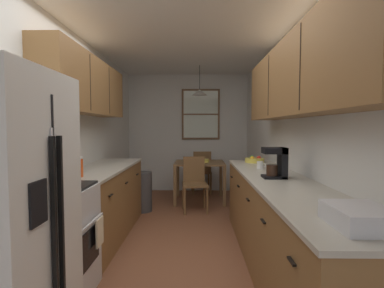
# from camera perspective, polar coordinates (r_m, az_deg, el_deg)

# --- Properties ---
(ground_plane) EXTENTS (12.00, 12.00, 0.00)m
(ground_plane) POSITION_cam_1_polar(r_m,az_deg,el_deg) (4.05, -1.96, -16.89)
(ground_plane) COLOR brown
(wall_left) EXTENTS (0.10, 9.00, 2.55)m
(wall_left) POSITION_cam_1_polar(r_m,az_deg,el_deg) (4.11, -21.18, 1.34)
(wall_left) COLOR silver
(wall_left) RESTS_ON ground
(wall_right) EXTENTS (0.10, 9.00, 2.55)m
(wall_right) POSITION_cam_1_polar(r_m,az_deg,el_deg) (3.98, 17.83, 1.35)
(wall_right) COLOR silver
(wall_right) RESTS_ON ground
(wall_back) EXTENTS (4.40, 0.10, 2.55)m
(wall_back) POSITION_cam_1_polar(r_m,az_deg,el_deg) (6.46, -0.81, 2.17)
(wall_back) COLOR silver
(wall_back) RESTS_ON ground
(ceiling_slab) EXTENTS (4.40, 9.00, 0.08)m
(ceiling_slab) POSITION_cam_1_polar(r_m,az_deg,el_deg) (3.99, -2.04, 20.66)
(ceiling_slab) COLOR white
(stove_range) EXTENTS (0.66, 0.64, 1.10)m
(stove_range) POSITION_cam_1_polar(r_m,az_deg,el_deg) (2.73, -26.14, -16.87)
(stove_range) COLOR silver
(stove_range) RESTS_ON ground
(microwave_over_range) EXTENTS (0.39, 0.56, 0.30)m
(microwave_over_range) POSITION_cam_1_polar(r_m,az_deg,el_deg) (2.64, -29.03, 9.24)
(microwave_over_range) COLOR white
(counter_left) EXTENTS (0.64, 2.03, 0.90)m
(counter_left) POSITION_cam_1_polar(r_m,az_deg,el_deg) (3.92, -17.15, -10.84)
(counter_left) COLOR brown
(counter_left) RESTS_ON ground
(upper_cabinets_left) EXTENTS (0.33, 2.11, 0.67)m
(upper_cabinets_left) POSITION_cam_1_polar(r_m,az_deg,el_deg) (3.84, -19.77, 10.49)
(upper_cabinets_left) COLOR brown
(counter_right) EXTENTS (0.64, 3.27, 0.90)m
(counter_right) POSITION_cam_1_polar(r_m,az_deg,el_deg) (3.05, 16.79, -14.96)
(counter_right) COLOR brown
(counter_right) RESTS_ON ground
(upper_cabinets_right) EXTENTS (0.33, 2.95, 0.71)m
(upper_cabinets_right) POSITION_cam_1_polar(r_m,az_deg,el_deg) (2.93, 20.22, 12.07)
(upper_cabinets_right) COLOR brown
(dining_table) EXTENTS (0.93, 0.84, 0.75)m
(dining_table) POSITION_cam_1_polar(r_m,az_deg,el_deg) (5.52, 1.47, -4.72)
(dining_table) COLOR brown
(dining_table) RESTS_ON ground
(dining_chair_near) EXTENTS (0.44, 0.44, 0.90)m
(dining_chair_near) POSITION_cam_1_polar(r_m,az_deg,el_deg) (4.93, 0.50, -7.23)
(dining_chair_near) COLOR brown
(dining_chair_near) RESTS_ON ground
(dining_chair_far) EXTENTS (0.43, 0.43, 0.90)m
(dining_chair_far) POSITION_cam_1_polar(r_m,az_deg,el_deg) (6.16, 1.90, -5.12)
(dining_chair_far) COLOR brown
(dining_chair_far) RESTS_ON ground
(pendant_light) EXTENTS (0.28, 0.28, 0.55)m
(pendant_light) POSITION_cam_1_polar(r_m,az_deg,el_deg) (5.51, 1.50, 10.09)
(pendant_light) COLOR black
(back_window) EXTENTS (0.83, 0.05, 1.10)m
(back_window) POSITION_cam_1_polar(r_m,az_deg,el_deg) (6.39, 1.71, 5.82)
(back_window) COLOR brown
(trash_bin) EXTENTS (0.30, 0.30, 0.66)m
(trash_bin) POSITION_cam_1_polar(r_m,az_deg,el_deg) (4.97, -9.58, -9.19)
(trash_bin) COLOR #3F3F42
(trash_bin) RESTS_ON ground
(storage_canister) EXTENTS (0.10, 0.10, 0.20)m
(storage_canister) POSITION_cam_1_polar(r_m,az_deg,el_deg) (3.14, -21.47, -4.21)
(storage_canister) COLOR #D84C19
(storage_canister) RESTS_ON counter_left
(dish_towel) EXTENTS (0.02, 0.16, 0.24)m
(dish_towel) POSITION_cam_1_polar(r_m,az_deg,el_deg) (2.73, -17.64, -16.07)
(dish_towel) COLOR beige
(coffee_maker) EXTENTS (0.22, 0.18, 0.30)m
(coffee_maker) POSITION_cam_1_polar(r_m,az_deg,el_deg) (2.97, 16.34, -3.41)
(coffee_maker) COLOR black
(coffee_maker) RESTS_ON counter_right
(mug_by_coffeemaker) EXTENTS (0.11, 0.08, 0.09)m
(mug_by_coffeemaker) POSITION_cam_1_polar(r_m,az_deg,el_deg) (3.58, 13.21, -4.06)
(mug_by_coffeemaker) COLOR white
(mug_by_coffeemaker) RESTS_ON counter_right
(fruit_bowl) EXTENTS (0.27, 0.27, 0.09)m
(fruit_bowl) POSITION_cam_1_polar(r_m,az_deg,el_deg) (4.24, 12.15, -3.04)
(fruit_bowl) COLOR #E5D14C
(fruit_bowl) RESTS_ON counter_right
(dish_rack) EXTENTS (0.28, 0.34, 0.10)m
(dish_rack) POSITION_cam_1_polar(r_m,az_deg,el_deg) (1.71, 30.08, -12.26)
(dish_rack) COLOR silver
(dish_rack) RESTS_ON counter_right
(table_serving_bowl) EXTENTS (0.17, 0.17, 0.06)m
(table_serving_bowl) POSITION_cam_1_polar(r_m,az_deg,el_deg) (5.48, 2.49, -3.26)
(table_serving_bowl) COLOR #E0D14C
(table_serving_bowl) RESTS_ON dining_table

